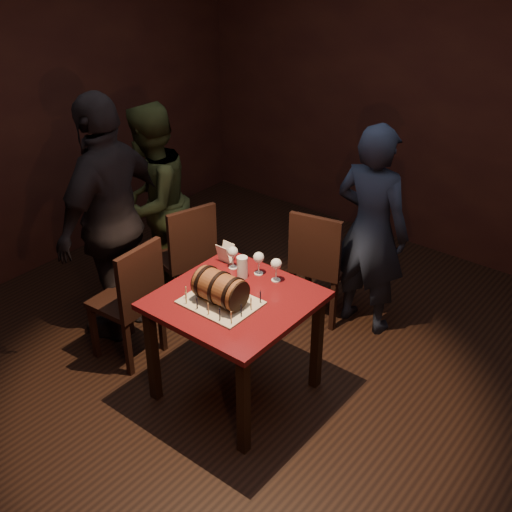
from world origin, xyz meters
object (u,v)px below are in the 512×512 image
at_px(pint_of_ale, 242,268).
at_px(chair_left_rear, 187,253).
at_px(barrel_cake, 220,288).
at_px(wine_glass_right, 276,265).
at_px(chair_back, 319,260).
at_px(chair_left_front, 132,296).
at_px(pub_table, 235,312).
at_px(wine_glass_left, 233,253).
at_px(person_left_front, 112,220).
at_px(person_left_rear, 151,203).
at_px(wine_glass_mid, 259,258).
at_px(person_back, 371,230).

height_order(pint_of_ale, chair_left_rear, chair_left_rear).
bearing_deg(barrel_cake, wine_glass_right, 76.14).
distance_m(chair_back, chair_left_front, 1.41).
xyz_separation_m(pint_of_ale, chair_left_rear, (-0.80, 0.30, -0.30)).
distance_m(pub_table, wine_glass_left, 0.43).
relative_size(pub_table, wine_glass_right, 5.59).
height_order(pub_table, person_left_front, person_left_front).
xyz_separation_m(barrel_cake, chair_left_rear, (-0.90, 0.62, -0.34)).
bearing_deg(person_left_rear, wine_glass_left, 57.59).
bearing_deg(chair_left_rear, wine_glass_mid, -12.88).
xyz_separation_m(pub_table, wine_glass_mid, (-0.06, 0.32, 0.23)).
xyz_separation_m(person_left_rear, person_left_front, (0.19, -0.55, 0.12)).
bearing_deg(wine_glass_left, wine_glass_mid, 14.58).
bearing_deg(person_left_front, person_back, 118.17).
bearing_deg(wine_glass_mid, chair_left_front, -146.38).
height_order(chair_left_front, person_left_front, person_left_front).
distance_m(wine_glass_left, person_left_rear, 1.15).
distance_m(wine_glass_left, chair_left_front, 0.78).
bearing_deg(barrel_cake, wine_glass_left, 120.25).
distance_m(chair_left_rear, chair_left_front, 0.69).
distance_m(barrel_cake, person_back, 1.36).
relative_size(barrel_cake, chair_left_front, 0.39).
xyz_separation_m(wine_glass_mid, chair_left_front, (-0.73, -0.48, -0.34)).
distance_m(wine_glass_right, chair_left_front, 1.05).
bearing_deg(chair_left_front, chair_left_rear, 101.09).
xyz_separation_m(chair_left_rear, person_left_rear, (-0.43, 0.06, 0.28)).
height_order(wine_glass_left, person_back, person_back).
distance_m(chair_back, person_left_front, 1.55).
bearing_deg(wine_glass_left, pub_table, -47.91).
relative_size(pub_table, person_back, 0.56).
bearing_deg(person_back, wine_glass_mid, 72.14).
xyz_separation_m(chair_left_rear, person_left_front, (-0.24, -0.49, 0.40)).
bearing_deg(pint_of_ale, chair_back, 86.16).
bearing_deg(chair_left_front, person_back, 53.27).
bearing_deg(barrel_cake, chair_back, 91.79).
height_order(barrel_cake, chair_left_rear, barrel_cake).
bearing_deg(pint_of_ale, person_left_front, -169.47).
relative_size(chair_left_front, person_left_rear, 0.58).
height_order(barrel_cake, person_left_front, person_left_front).
xyz_separation_m(pub_table, chair_back, (-0.06, 1.05, -0.12)).
bearing_deg(person_left_front, wine_glass_mid, 92.65).
distance_m(wine_glass_left, wine_glass_right, 0.33).
bearing_deg(wine_glass_right, wine_glass_left, -170.78).
bearing_deg(pub_table, wine_glass_left, 132.09).
bearing_deg(chair_back, wine_glass_left, -103.10).
xyz_separation_m(wine_glass_left, wine_glass_right, (0.32, 0.05, 0.00)).
bearing_deg(person_left_front, wine_glass_right, 91.24).
bearing_deg(barrel_cake, pint_of_ale, 106.03).
bearing_deg(barrel_cake, chair_left_front, -175.18).
relative_size(pub_table, chair_back, 0.97).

